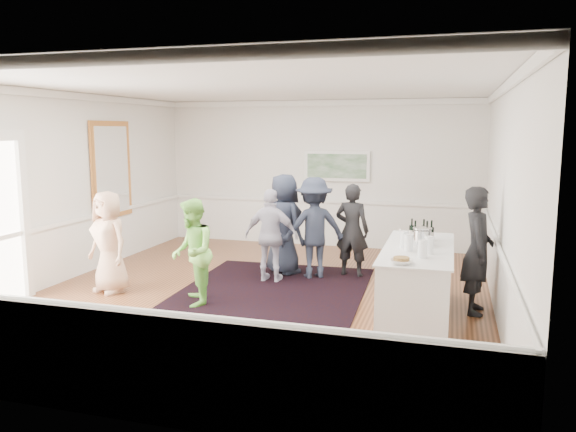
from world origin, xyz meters
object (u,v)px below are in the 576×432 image
(guest_tan, at_px, (109,242))
(guest_dark_b, at_px, (352,230))
(guest_dark_a, at_px, (314,228))
(serving_table, at_px, (417,282))
(guest_lilac, at_px, (271,236))
(guest_navy, at_px, (284,224))
(ice_bucket, at_px, (422,237))
(guest_green, at_px, (192,252))
(nut_bowl, at_px, (401,261))
(bartender, at_px, (478,251))

(guest_tan, distance_m, guest_dark_b, 4.07)
(guest_tan, xyz_separation_m, guest_dark_a, (2.89, 1.77, 0.07))
(guest_tan, bearing_deg, guest_dark_a, 52.06)
(serving_table, relative_size, guest_dark_b, 1.48)
(serving_table, xyz_separation_m, guest_lilac, (-2.49, 1.19, 0.30))
(guest_navy, xyz_separation_m, ice_bucket, (2.48, -1.63, 0.20))
(serving_table, distance_m, guest_green, 3.23)
(guest_green, xyz_separation_m, guest_lilac, (0.71, 1.54, 0.00))
(guest_green, distance_m, guest_dark_b, 3.00)
(guest_tan, relative_size, nut_bowl, 5.92)
(guest_green, height_order, guest_lilac, guest_lilac)
(guest_dark_b, bearing_deg, serving_table, 129.68)
(guest_navy, height_order, ice_bucket, guest_navy)
(serving_table, distance_m, guest_lilac, 2.77)
(guest_green, relative_size, guest_dark_b, 0.96)
(bartender, bearing_deg, guest_lilac, 77.60)
(bartender, bearing_deg, serving_table, 120.00)
(guest_green, bearing_deg, guest_dark_a, 120.70)
(nut_bowl, bearing_deg, bartender, 57.69)
(bartender, distance_m, guest_green, 4.06)
(guest_lilac, bearing_deg, serving_table, 154.24)
(guest_green, relative_size, guest_dark_a, 0.90)
(guest_navy, bearing_deg, guest_tan, 76.28)
(bartender, height_order, guest_lilac, bartender)
(guest_dark_b, bearing_deg, ice_bucket, 132.52)
(serving_table, relative_size, guest_tan, 1.50)
(guest_navy, bearing_deg, bartender, -165.71)
(guest_tan, height_order, ice_bucket, guest_tan)
(guest_tan, relative_size, guest_navy, 0.90)
(bartender, height_order, guest_tan, bartender)
(ice_bucket, bearing_deg, nut_bowl, -98.67)
(guest_tan, distance_m, nut_bowl, 4.70)
(serving_table, xyz_separation_m, ice_bucket, (0.04, 0.15, 0.60))
(bartender, relative_size, guest_dark_a, 1.02)
(guest_green, bearing_deg, serving_table, 70.66)
(guest_dark_a, bearing_deg, serving_table, 110.09)
(bartender, relative_size, guest_green, 1.14)
(guest_green, xyz_separation_m, guest_navy, (0.76, 2.13, 0.11))
(bartender, xyz_separation_m, guest_navy, (-3.22, 1.34, 0.00))
(serving_table, bearing_deg, guest_tan, -178.55)
(guest_lilac, relative_size, guest_dark_b, 0.97)
(guest_lilac, relative_size, guest_dark_a, 0.90)
(serving_table, bearing_deg, guest_green, -173.82)
(serving_table, relative_size, guest_dark_a, 1.38)
(bartender, xyz_separation_m, guest_green, (-3.98, -0.79, -0.11))
(guest_dark_a, bearing_deg, bartender, 127.02)
(guest_tan, bearing_deg, bartender, 26.31)
(bartender, relative_size, guest_dark_b, 1.09)
(bartender, height_order, guest_green, bartender)
(guest_tan, xyz_separation_m, guest_lilac, (2.27, 1.31, -0.02))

